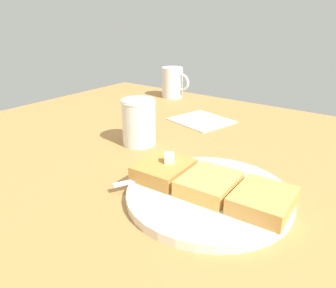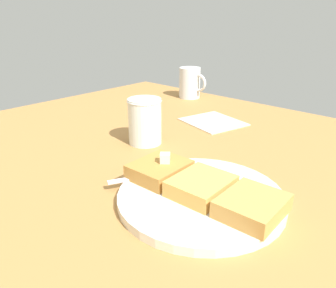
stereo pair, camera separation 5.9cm
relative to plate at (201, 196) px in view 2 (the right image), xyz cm
name	(u,v)px [view 2 (the right image)]	position (x,y,z in cm)	size (l,w,h in cm)	color
table_surface	(133,207)	(-7.77, -6.93, -1.97)	(129.37, 129.37, 2.36)	#A3733D
plate	(201,196)	(0.00, 0.00, 0.00)	(25.11, 25.11, 1.37)	silver
toast_slice_left	(160,170)	(-8.28, -0.34, 1.80)	(7.65, 8.96, 2.44)	#B37B38
toast_slice_middle	(201,186)	(0.00, 0.00, 1.80)	(7.65, 8.96, 2.44)	gold
toast_slice_right	(252,206)	(8.28, 0.34, 1.80)	(7.65, 8.96, 2.44)	#C79047
butter_pat_primary	(166,158)	(-7.51, 0.41, 3.83)	(1.60, 1.44, 1.60)	#F6E8C7
fork	(162,174)	(-8.49, 0.30, 0.76)	(8.63, 14.87, 0.36)	silver
syrup_jar	(145,123)	(-23.45, 10.81, 3.67)	(7.33, 7.33, 9.83)	#3A180A
napkin	(213,122)	(-20.76, 32.44, -0.64)	(14.09, 12.67, 0.30)	beige
coffee_mug	(190,83)	(-41.98, 49.01, 4.16)	(10.02, 6.88, 9.84)	silver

